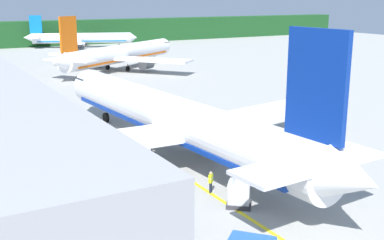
{
  "coord_description": "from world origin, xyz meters",
  "views": [
    {
      "loc": [
        -32.45,
        -16.76,
        13.59
      ],
      "look_at": [
        -12.82,
        17.88,
        3.59
      ],
      "focal_mm": 45.93,
      "sensor_mm": 36.0,
      "label": 1
    }
  ],
  "objects_px": {
    "cargo_container_near": "(239,194)",
    "airliner_foreground": "(173,118)",
    "crew_loader_right": "(255,169)",
    "airliner_mid_apron": "(120,54)",
    "cargo_container_mid": "(56,224)",
    "crew_marshaller": "(67,184)",
    "airliner_far_taxiway": "(81,38)",
    "crew_loader_left": "(211,180)"
  },
  "relations": [
    {
      "from": "cargo_container_near",
      "to": "crew_marshaller",
      "type": "bearing_deg",
      "value": 143.01
    },
    {
      "from": "cargo_container_near",
      "to": "airliner_foreground",
      "type": "bearing_deg",
      "value": 84.66
    },
    {
      "from": "cargo_container_near",
      "to": "crew_loader_left",
      "type": "bearing_deg",
      "value": 99.04
    },
    {
      "from": "airliner_foreground",
      "to": "crew_loader_left",
      "type": "height_order",
      "value": "airliner_foreground"
    },
    {
      "from": "airliner_foreground",
      "to": "airliner_mid_apron",
      "type": "distance_m",
      "value": 53.76
    },
    {
      "from": "airliner_mid_apron",
      "to": "cargo_container_near",
      "type": "relative_size",
      "value": 14.32
    },
    {
      "from": "airliner_foreground",
      "to": "airliner_far_taxiway",
      "type": "relative_size",
      "value": 1.42
    },
    {
      "from": "airliner_far_taxiway",
      "to": "crew_marshaller",
      "type": "distance_m",
      "value": 106.93
    },
    {
      "from": "airliner_mid_apron",
      "to": "cargo_container_near",
      "type": "height_order",
      "value": "airliner_mid_apron"
    },
    {
      "from": "airliner_foreground",
      "to": "cargo_container_mid",
      "type": "height_order",
      "value": "airliner_foreground"
    },
    {
      "from": "airliner_far_taxiway",
      "to": "crew_loader_left",
      "type": "bearing_deg",
      "value": -102.39
    },
    {
      "from": "crew_marshaller",
      "to": "crew_loader_left",
      "type": "relative_size",
      "value": 1.0
    },
    {
      "from": "airliner_foreground",
      "to": "crew_marshaller",
      "type": "bearing_deg",
      "value": -157.14
    },
    {
      "from": "cargo_container_near",
      "to": "airliner_far_taxiway",
      "type": "bearing_deg",
      "value": 78.15
    },
    {
      "from": "crew_loader_right",
      "to": "cargo_container_near",
      "type": "bearing_deg",
      "value": -139.31
    },
    {
      "from": "airliner_mid_apron",
      "to": "cargo_container_mid",
      "type": "height_order",
      "value": "airliner_mid_apron"
    },
    {
      "from": "airliner_mid_apron",
      "to": "crew_marshaller",
      "type": "relative_size",
      "value": 20.31
    },
    {
      "from": "airliner_mid_apron",
      "to": "cargo_container_near",
      "type": "xyz_separation_m",
      "value": [
        -16.41,
        -63.21,
        -2.15
      ]
    },
    {
      "from": "crew_marshaller",
      "to": "cargo_container_near",
      "type": "bearing_deg",
      "value": -36.99
    },
    {
      "from": "airliner_far_taxiway",
      "to": "cargo_container_near",
      "type": "relative_size",
      "value": 12.99
    },
    {
      "from": "airliner_foreground",
      "to": "airliner_far_taxiway",
      "type": "distance_m",
      "value": 99.81
    },
    {
      "from": "cargo_container_near",
      "to": "crew_loader_right",
      "type": "xyz_separation_m",
      "value": [
        3.66,
        3.15,
        0.14
      ]
    },
    {
      "from": "airliner_foreground",
      "to": "airliner_far_taxiway",
      "type": "xyz_separation_m",
      "value": [
        21.79,
        97.4,
        -0.89
      ]
    },
    {
      "from": "airliner_far_taxiway",
      "to": "crew_loader_left",
      "type": "height_order",
      "value": "airliner_far_taxiway"
    },
    {
      "from": "crew_loader_left",
      "to": "crew_loader_right",
      "type": "bearing_deg",
      "value": 4.17
    },
    {
      "from": "cargo_container_mid",
      "to": "crew_marshaller",
      "type": "relative_size",
      "value": 1.47
    },
    {
      "from": "crew_marshaller",
      "to": "airliner_far_taxiway",
      "type": "bearing_deg",
      "value": 72.34
    },
    {
      "from": "airliner_far_taxiway",
      "to": "crew_loader_right",
      "type": "distance_m",
      "value": 107.67
    },
    {
      "from": "airliner_mid_apron",
      "to": "crew_loader_left",
      "type": "relative_size",
      "value": 20.26
    },
    {
      "from": "crew_marshaller",
      "to": "crew_loader_left",
      "type": "xyz_separation_m",
      "value": [
        9.09,
        -4.34,
        0.0
      ]
    },
    {
      "from": "airliner_mid_apron",
      "to": "airliner_foreground",
      "type": "bearing_deg",
      "value": -106.55
    },
    {
      "from": "cargo_container_near",
      "to": "crew_marshaller",
      "type": "height_order",
      "value": "cargo_container_near"
    },
    {
      "from": "crew_marshaller",
      "to": "crew_loader_left",
      "type": "distance_m",
      "value": 10.08
    },
    {
      "from": "airliner_far_taxiway",
      "to": "crew_marshaller",
      "type": "height_order",
      "value": "airliner_far_taxiway"
    },
    {
      "from": "airliner_mid_apron",
      "to": "crew_loader_right",
      "type": "xyz_separation_m",
      "value": [
        -12.75,
        -60.06,
        -2.01
      ]
    },
    {
      "from": "airliner_mid_apron",
      "to": "airliner_far_taxiway",
      "type": "distance_m",
      "value": 46.32
    },
    {
      "from": "crew_loader_right",
      "to": "airliner_far_taxiway",
      "type": "bearing_deg",
      "value": 79.71
    },
    {
      "from": "cargo_container_near",
      "to": "cargo_container_mid",
      "type": "height_order",
      "value": "cargo_container_mid"
    },
    {
      "from": "crew_loader_left",
      "to": "crew_loader_right",
      "type": "height_order",
      "value": "crew_loader_right"
    },
    {
      "from": "airliner_mid_apron",
      "to": "cargo_container_mid",
      "type": "xyz_separation_m",
      "value": [
        -28.24,
        -61.96,
        -2.03
      ]
    },
    {
      "from": "crew_marshaller",
      "to": "crew_loader_left",
      "type": "height_order",
      "value": "crew_loader_left"
    },
    {
      "from": "cargo_container_near",
      "to": "crew_marshaller",
      "type": "distance_m",
      "value": 11.95
    }
  ]
}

